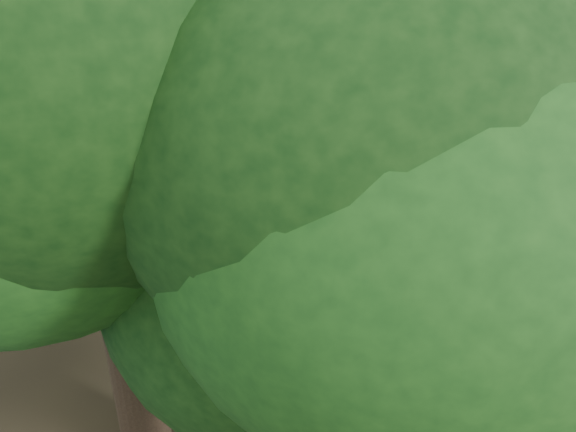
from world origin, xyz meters
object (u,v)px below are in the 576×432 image
lone_suitcase_on_sand (222,167)px  duffel_right_black (444,339)px  backpack_right_c (529,398)px  duffel_right_khaki (475,364)px  sun_lounger (281,135)px  kayak (83,164)px  backpack_right_b (563,416)px  backpack_right_d (501,382)px  backpack_left_c (456,432)px  suitcase_on_boardwalk (416,382)px

lone_suitcase_on_sand → duffel_right_black: bearing=-79.1°
backpack_right_c → duffel_right_khaki: 1.07m
lone_suitcase_on_sand → sun_lounger: 3.41m
backpack_right_c → kayak: 14.23m
duffel_right_khaki → lone_suitcase_on_sand: lone_suitcase_on_sand is taller
duffel_right_khaki → backpack_right_b: bearing=-103.5°
backpack_right_b → backpack_right_d: size_ratio=1.62×
backpack_left_c → duffel_right_black: 2.20m
backpack_right_b → lone_suitcase_on_sand: backpack_right_b is taller
duffel_right_khaki → kayak: size_ratio=0.16×
sun_lounger → lone_suitcase_on_sand: bearing=-173.2°
sun_lounger → backpack_left_c: bearing=-131.5°
duffel_right_black → backpack_left_c: bearing=-104.5°
backpack_right_c → duffel_right_black: size_ratio=0.90×
backpack_left_c → sun_lounger: (3.94, 12.80, -0.17)m
backpack_right_b → backpack_right_c: (-0.10, 0.50, -0.05)m
backpack_right_b → kayak: (-4.16, 14.13, -0.33)m
backpack_left_c → duffel_right_khaki: (1.43, 1.04, -0.20)m
duffel_right_black → suitcase_on_boardwalk: (-1.18, -0.64, 0.09)m
lone_suitcase_on_sand → kayak: lone_suitcase_on_sand is taller
backpack_left_c → kayak: bearing=97.6°
backpack_right_d → sun_lounger: 12.56m
backpack_right_d → kayak: size_ratio=0.15×
sun_lounger → backpack_right_c: bearing=-125.4°
backpack_right_b → backpack_right_d: (-0.13, 1.01, -0.15)m
kayak → backpack_right_b: bearing=-49.6°
duffel_right_khaki → duffel_right_black: 0.67m
backpack_right_b → backpack_right_c: bearing=85.3°
kayak → sun_lounger: sun_lounger is taller
backpack_right_b → duffel_right_black: backpack_right_b is taller
backpack_right_c → kayak: size_ratio=0.21×
backpack_right_b → sun_lounger: bearing=63.4°
backpack_right_d → duffel_right_khaki: (0.00, 0.55, -0.07)m
backpack_right_b → duffel_right_black: bearing=78.4°
duffel_right_black → suitcase_on_boardwalk: size_ratio=1.15×
backpack_right_c → backpack_right_b: bearing=-66.1°
duffel_right_khaki → kayak: 13.21m
duffel_right_khaki → suitcase_on_boardwalk: size_ratio=0.81×
backpack_right_b → duffel_right_black: (-0.19, 2.22, -0.16)m
backpack_left_c → suitcase_on_boardwalk: bearing=76.9°
backpack_right_c → lone_suitcase_on_sand: size_ratio=1.11×
lone_suitcase_on_sand → sun_lounger: size_ratio=0.32×
duffel_right_black → backpack_right_c: bearing=-63.0°
backpack_right_b → backpack_left_c: bearing=145.5°
backpack_left_c → kayak: (-2.60, 13.62, -0.31)m
backpack_left_c → sun_lounger: 13.40m
backpack_right_d → backpack_left_c: bearing=-153.3°
backpack_right_d → backpack_right_c: bearing=-79.5°
kayak → backpack_right_c: bearing=-49.4°
backpack_right_d → lone_suitcase_on_sand: size_ratio=0.79×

